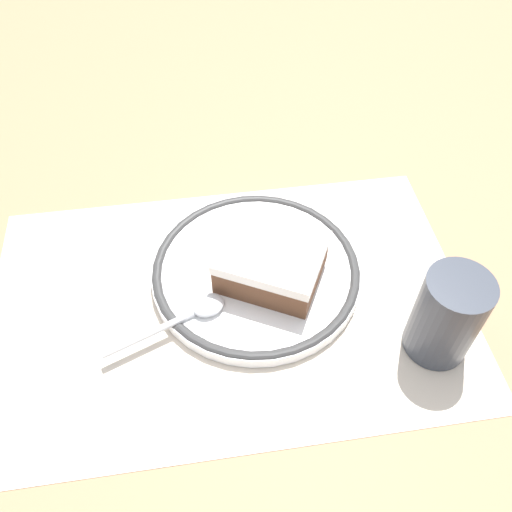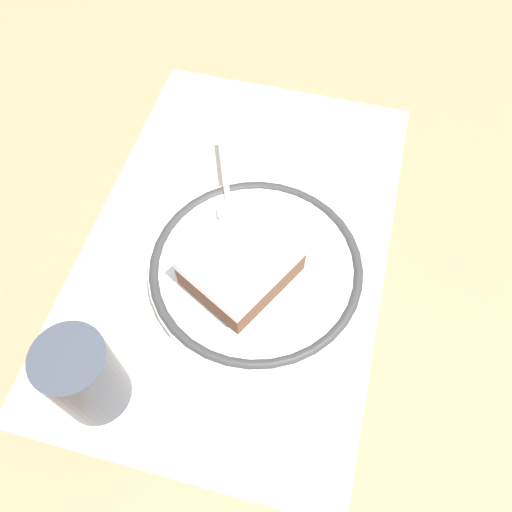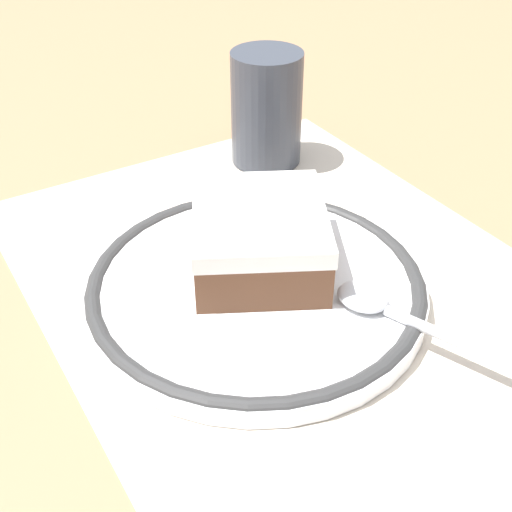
{
  "view_description": "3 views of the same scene",
  "coord_description": "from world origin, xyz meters",
  "px_view_note": "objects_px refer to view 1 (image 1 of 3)",
  "views": [
    {
      "loc": [
        0.02,
        0.32,
        0.46
      ],
      "look_at": [
        -0.03,
        -0.03,
        0.03
      ],
      "focal_mm": 37.56,
      "sensor_mm": 36.0,
      "label": 1
    },
    {
      "loc": [
        -0.29,
        -0.09,
        0.48
      ],
      "look_at": [
        -0.03,
        -0.03,
        0.03
      ],
      "focal_mm": 36.2,
      "sensor_mm": 36.0,
      "label": 2
    },
    {
      "loc": [
        0.26,
        -0.21,
        0.29
      ],
      "look_at": [
        -0.03,
        -0.03,
        0.03
      ],
      "focal_mm": 46.86,
      "sensor_mm": 36.0,
      "label": 3
    }
  ],
  "objects_px": {
    "plate": "(256,271)",
    "cake_slice": "(272,262)",
    "spoon": "(191,313)",
    "cup": "(445,320)"
  },
  "relations": [
    {
      "from": "plate",
      "to": "cake_slice",
      "type": "height_order",
      "value": "cake_slice"
    },
    {
      "from": "cup",
      "to": "cake_slice",
      "type": "bearing_deg",
      "value": -33.72
    },
    {
      "from": "cake_slice",
      "to": "spoon",
      "type": "xyz_separation_m",
      "value": [
        0.09,
        0.04,
        -0.02
      ]
    },
    {
      "from": "cake_slice",
      "to": "cup",
      "type": "xyz_separation_m",
      "value": [
        -0.15,
        0.1,
        0.01
      ]
    },
    {
      "from": "plate",
      "to": "cake_slice",
      "type": "xyz_separation_m",
      "value": [
        -0.01,
        0.01,
        0.03
      ]
    },
    {
      "from": "plate",
      "to": "spoon",
      "type": "distance_m",
      "value": 0.09
    },
    {
      "from": "plate",
      "to": "cup",
      "type": "xyz_separation_m",
      "value": [
        -0.16,
        0.11,
        0.03
      ]
    },
    {
      "from": "plate",
      "to": "spoon",
      "type": "relative_size",
      "value": 1.78
    },
    {
      "from": "plate",
      "to": "cup",
      "type": "distance_m",
      "value": 0.2
    },
    {
      "from": "cup",
      "to": "plate",
      "type": "bearing_deg",
      "value": -34.18
    }
  ]
}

